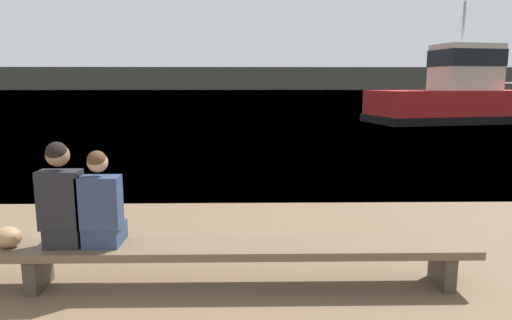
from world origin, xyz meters
The scene contains 7 objects.
water_surface centered at (0.00, 126.69, 0.00)m, with size 240.00×240.00×0.00m, color teal.
far_shoreline centered at (0.00, 142.63, 3.36)m, with size 600.00×12.00×6.71m, color #4C4C42.
bench_main centered at (-0.01, 3.46, 0.37)m, with size 8.71×0.50×0.43m.
person_left centered at (0.27, 3.47, 0.89)m, with size 0.40×0.43×1.04m.
person_right centered at (0.64, 3.48, 0.83)m, with size 0.40×0.42×0.96m.
shopping_bag centered at (-0.27, 3.43, 0.54)m, with size 0.26×0.22×0.21m.
tugboat_red centered at (13.05, 22.87, 1.25)m, with size 9.54×5.39×6.09m.
Camera 1 is at (2.08, -0.87, 2.03)m, focal length 32.00 mm.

